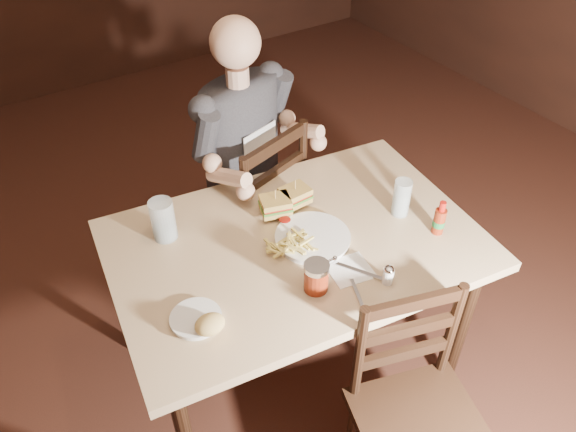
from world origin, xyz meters
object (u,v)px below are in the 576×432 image
chair_far (244,211)px  glass_right (402,198)px  chair_near (422,427)px  hot_sauce (440,217)px  diner (247,128)px  syrup_dispenser (316,277)px  main_table (295,256)px  dinner_plate (313,238)px  glass_left (163,220)px  side_plate (196,319)px

chair_far → glass_right: size_ratio=6.45×
chair_near → glass_right: size_ratio=5.91×
hot_sauce → chair_near: bearing=-133.3°
chair_far → diner: diner is taller
syrup_dispenser → main_table: bearing=79.9°
dinner_plate → glass_right: 0.37m
diner → hot_sauce: diner is taller
glass_left → chair_near: bearing=-64.8°
chair_near → glass_left: 1.10m
syrup_dispenser → chair_far: bearing=85.5°
diner → glass_left: size_ratio=5.69×
diner → syrup_dispenser: 0.77m
dinner_plate → glass_right: bearing=-8.4°
main_table → chair_near: 0.71m
syrup_dispenser → glass_left: bearing=129.0°
diner → side_plate: (-0.56, -0.66, -0.15)m
chair_far → diner: (0.01, -0.04, 0.46)m
chair_near → side_plate: size_ratio=5.58×
diner → side_plate: size_ratio=5.74×
chair_near → side_plate: chair_near is taller
chair_far → glass_left: bearing=15.7°
dinner_plate → chair_far: bearing=85.9°
dinner_plate → diner: bearing=84.3°
glass_right → chair_near: bearing=-121.6°
dinner_plate → side_plate: 0.51m
hot_sauce → glass_right: bearing=105.7°
chair_far → hot_sauce: (0.36, -0.80, 0.37)m
dinner_plate → hot_sauce: hot_sauce is taller
dinner_plate → side_plate: bearing=-168.2°
dinner_plate → syrup_dispenser: size_ratio=2.42×
chair_far → dinner_plate: (-0.04, -0.59, 0.31)m
main_table → side_plate: 0.48m
chair_near → dinner_plate: chair_near is taller
chair_near → syrup_dispenser: 0.60m
chair_far → chair_near: bearing=71.7°
hot_sauce → side_plate: hot_sauce is taller
chair_far → main_table: bearing=63.9°
glass_right → syrup_dispenser: (-0.48, -0.14, -0.02)m
side_plate → syrup_dispenser: bearing=-13.2°
main_table → chair_far: bearing=80.5°
glass_left → hot_sauce: (0.83, -0.50, -0.01)m
diner → hot_sauce: bearing=-82.1°
syrup_dispenser → dinner_plate: bearing=65.0°
main_table → chair_near: (0.06, -0.65, -0.26)m
syrup_dispenser → side_plate: bearing=174.1°
chair_far → hot_sauce: chair_far is taller
chair_near → hot_sauce: (0.39, 0.42, 0.41)m
dinner_plate → glass_right: (0.36, -0.05, 0.07)m
glass_right → side_plate: (-0.86, -0.05, -0.07)m
diner → syrup_dispenser: diner is taller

